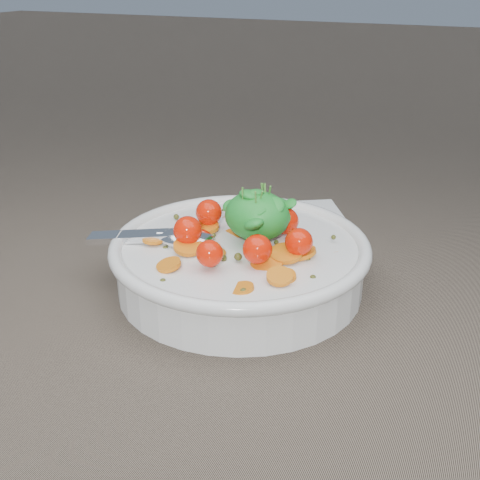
% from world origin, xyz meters
% --- Properties ---
extents(ground, '(6.00, 6.00, 0.00)m').
position_xyz_m(ground, '(0.00, 0.00, 0.00)').
color(ground, '#6E5F4E').
rests_on(ground, ground).
extents(bowl, '(0.28, 0.26, 0.11)m').
position_xyz_m(bowl, '(0.00, -0.01, 0.03)').
color(bowl, silver).
rests_on(bowl, ground).
extents(napkin, '(0.22, 0.21, 0.01)m').
position_xyz_m(napkin, '(-0.01, 0.15, 0.00)').
color(napkin, white).
rests_on(napkin, ground).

